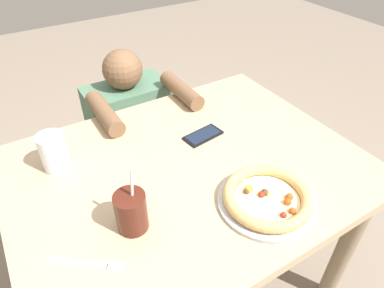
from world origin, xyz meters
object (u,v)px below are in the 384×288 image
object	(u,v)px
drink_cup_colored	(131,212)
cell_phone	(203,135)
fork	(90,264)
pizza_near	(267,198)
water_cup_clear	(54,152)
diner_seated	(133,142)

from	to	relation	value
drink_cup_colored	cell_phone	world-z (taller)	drink_cup_colored
drink_cup_colored	fork	size ratio (longest dim) A/B	1.24
pizza_near	drink_cup_colored	xyz separation A→B (m)	(-0.38, 0.13, 0.04)
fork	cell_phone	world-z (taller)	cell_phone
fork	cell_phone	xyz separation A→B (m)	(0.55, 0.31, 0.00)
pizza_near	drink_cup_colored	world-z (taller)	drink_cup_colored
drink_cup_colored	water_cup_clear	xyz separation A→B (m)	(-0.12, 0.37, 0.01)
fork	pizza_near	bearing A→B (deg)	-8.19
water_cup_clear	cell_phone	size ratio (longest dim) A/B	0.84
pizza_near	cell_phone	size ratio (longest dim) A/B	1.89
cell_phone	pizza_near	bearing A→B (deg)	-93.01
drink_cup_colored	fork	xyz separation A→B (m)	(-0.15, -0.06, -0.06)
fork	diner_seated	size ratio (longest dim) A/B	0.19
cell_phone	diner_seated	size ratio (longest dim) A/B	0.17
drink_cup_colored	cell_phone	size ratio (longest dim) A/B	1.35
water_cup_clear	cell_phone	bearing A→B (deg)	-11.97
drink_cup_colored	cell_phone	xyz separation A→B (m)	(0.40, 0.26, -0.06)
water_cup_clear	fork	bearing A→B (deg)	-93.75
water_cup_clear	diner_seated	distance (m)	0.71
pizza_near	fork	size ratio (longest dim) A/B	1.73
fork	diner_seated	distance (m)	1.01
drink_cup_colored	cell_phone	bearing A→B (deg)	32.46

